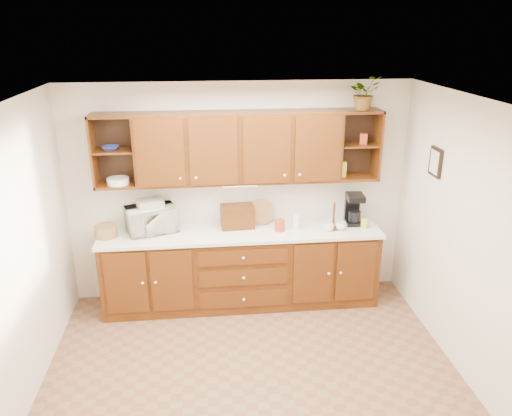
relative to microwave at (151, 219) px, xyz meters
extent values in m
plane|color=brown|center=(1.02, -1.55, -1.09)|extent=(4.00, 4.00, 0.00)
plane|color=white|center=(1.02, -1.55, 1.51)|extent=(4.00, 4.00, 0.00)
plane|color=beige|center=(1.02, 0.20, 0.21)|extent=(4.00, 0.00, 4.00)
plane|color=beige|center=(-0.98, -1.55, 0.21)|extent=(0.00, 3.50, 3.50)
plane|color=beige|center=(3.02, -1.55, 0.21)|extent=(0.00, 3.50, 3.50)
cube|color=#371706|center=(1.02, -0.10, -0.64)|extent=(3.20, 0.60, 0.90)
cube|color=white|center=(1.02, -0.11, -0.17)|extent=(3.24, 0.64, 0.04)
cube|color=#371706|center=(1.02, 0.04, 0.80)|extent=(2.30, 0.33, 0.80)
cube|color=black|center=(-0.35, 0.19, 0.80)|extent=(0.45, 0.02, 0.80)
cube|color=black|center=(2.40, 0.19, 0.80)|extent=(0.45, 0.02, 0.80)
cube|color=#371706|center=(-0.35, 0.04, 0.80)|extent=(0.43, 0.30, 0.02)
cube|color=#371706|center=(2.40, 0.04, 0.80)|extent=(0.43, 0.30, 0.02)
cube|color=#371706|center=(2.40, 0.04, 1.19)|extent=(0.45, 0.33, 0.03)
cube|color=white|center=(1.02, -0.01, 0.38)|extent=(0.40, 0.05, 0.02)
cube|color=black|center=(3.00, -0.65, 0.76)|extent=(0.03, 0.24, 0.30)
cylinder|color=olive|center=(-0.50, -0.10, -0.08)|extent=(0.26, 0.26, 0.13)
imported|color=beige|center=(0.00, 0.00, 0.00)|extent=(0.64, 0.53, 0.30)
cube|color=#EBC76E|center=(0.00, 0.00, 0.19)|extent=(0.33, 0.28, 0.08)
cylinder|color=black|center=(0.13, -0.08, -0.01)|extent=(0.09, 0.09, 0.28)
cylinder|color=olive|center=(1.27, 0.08, -0.14)|extent=(0.31, 0.09, 0.31)
cube|color=#371706|center=(0.99, 0.02, -0.02)|extent=(0.39, 0.26, 0.26)
cylinder|color=#371706|center=(2.09, -0.15, 0.01)|extent=(0.03, 0.03, 0.33)
cylinder|color=#371706|center=(2.09, -0.15, -0.14)|extent=(0.13, 0.13, 0.02)
imported|color=white|center=(2.17, -0.19, -0.10)|extent=(0.16, 0.16, 0.09)
imported|color=white|center=(2.08, -0.07, -0.10)|extent=(0.16, 0.16, 0.09)
imported|color=white|center=(2.02, -0.21, -0.10)|extent=(0.16, 0.16, 0.09)
cylinder|color=#AB3318|center=(1.47, -0.14, -0.09)|extent=(0.12, 0.12, 0.13)
cylinder|color=white|center=(1.66, -0.12, -0.07)|extent=(0.09, 0.09, 0.17)
cylinder|color=gold|center=(2.47, -0.16, -0.10)|extent=(0.10, 0.10, 0.11)
cube|color=black|center=(2.38, -0.01, -0.13)|extent=(0.21, 0.27, 0.04)
cube|color=black|center=(2.38, 0.08, 0.03)|extent=(0.18, 0.07, 0.31)
cube|color=black|center=(2.38, -0.01, 0.18)|extent=(0.21, 0.27, 0.07)
cylinder|color=black|center=(2.38, -0.03, -0.05)|extent=(0.16, 0.16, 0.14)
imported|color=navy|center=(-0.38, 0.03, 0.83)|extent=(0.21, 0.21, 0.04)
cylinder|color=white|center=(-0.33, 0.01, 0.47)|extent=(0.30, 0.30, 0.07)
cube|color=gold|center=(2.20, 0.02, 0.52)|extent=(0.10, 0.08, 0.18)
cube|color=#AB3318|center=(2.44, 0.02, 0.87)|extent=(0.10, 0.09, 0.12)
imported|color=#999999|center=(2.40, 0.00, 1.39)|extent=(0.41, 0.39, 0.37)
camera|label=1|loc=(0.63, -5.40, 2.11)|focal=35.00mm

